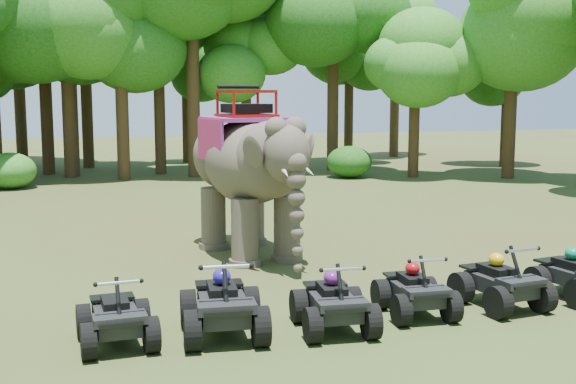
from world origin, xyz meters
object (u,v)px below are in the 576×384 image
elephant (248,171)px  atv_0 (116,309)px  atv_2 (334,295)px  atv_1 (223,296)px  atv_3 (415,284)px  atv_4 (501,275)px

elephant → atv_0: elephant is taller
atv_2 → atv_0: bearing=-179.8°
elephant → atv_2: elephant is taller
atv_1 → atv_3: bearing=7.6°
elephant → atv_2: (-0.05, -6.11, -1.48)m
elephant → atv_0: 6.96m
atv_0 → atv_1: size_ratio=0.87×
elephant → atv_3: (1.66, -5.76, -1.51)m
atv_2 → atv_4: (3.48, 0.32, 0.01)m
atv_4 → elephant: bearing=114.8°
elephant → atv_1: size_ratio=2.70×
atv_1 → atv_4: bearing=6.9°
elephant → atv_1: (-1.91, -5.83, -1.41)m
atv_3 → atv_4: (1.77, -0.03, 0.04)m
atv_0 → atv_3: (5.30, -0.01, -0.01)m
atv_3 → atv_4: atv_4 is taller
atv_2 → atv_1: bearing=177.5°
elephant → atv_1: 6.30m
atv_2 → atv_4: atv_4 is taller
elephant → atv_3: bearing=-82.9°
atv_0 → atv_1: atv_1 is taller
atv_1 → atv_2: atv_1 is taller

